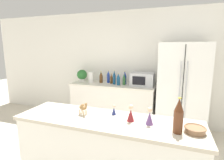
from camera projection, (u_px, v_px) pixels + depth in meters
The scene contains 19 objects.
wall_back at pixel (134, 68), 4.04m from camera, with size 8.00×0.06×2.55m.
back_counter at pixel (113, 103), 4.02m from camera, with size 1.90×0.63×0.93m.
refrigerator at pixel (181, 90), 3.38m from camera, with size 0.88×0.76×1.82m.
potted_plant at pixel (82, 75), 4.18m from camera, with size 0.24×0.24×0.29m.
paper_towel_roll at pixel (91, 77), 4.08m from camera, with size 0.12×0.12×0.25m.
microwave at pixel (142, 79), 3.71m from camera, with size 0.48×0.37×0.28m.
back_bottle_0 at pixel (101, 77), 4.04m from camera, with size 0.08×0.08×0.27m.
back_bottle_1 at pixel (111, 79), 3.96m from camera, with size 0.06×0.06×0.23m.
back_bottle_2 at pixel (118, 80), 3.78m from camera, with size 0.07×0.07×0.25m.
back_bottle_3 at pixel (114, 78), 3.85m from camera, with size 0.06×0.06×0.32m.
back_bottle_4 at pixel (125, 78), 3.89m from camera, with size 0.07×0.07×0.29m.
back_bottle_5 at pixel (108, 77), 4.04m from camera, with size 0.07×0.07×0.29m.
back_bottle_6 at pixel (124, 80), 3.81m from camera, with size 0.07×0.07×0.25m.
wine_bottle at pixel (178, 116), 1.49m from camera, with size 0.08×0.08×0.32m.
fruit_bowl at pixel (195, 129), 1.52m from camera, with size 0.18×0.18×0.05m.
camel_figurine at pixel (83, 107), 1.91m from camera, with size 0.12×0.08×0.15m.
wise_man_figurine_blue at pixel (114, 110), 1.92m from camera, with size 0.05×0.05×0.11m.
wise_man_figurine_crimson at pixel (131, 114), 1.75m from camera, with size 0.07×0.07×0.17m.
wise_man_figurine_purple at pixel (150, 117), 1.67m from camera, with size 0.07×0.07×0.17m.
Camera 1 is at (0.85, -1.24, 1.73)m, focal length 28.00 mm.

